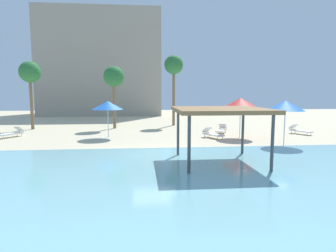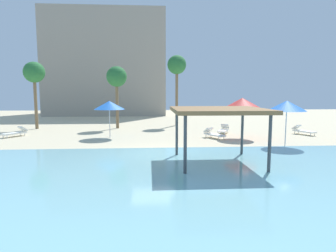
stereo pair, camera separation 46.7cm
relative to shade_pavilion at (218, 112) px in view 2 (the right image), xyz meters
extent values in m
plane|color=beige|center=(-2.95, 2.32, -2.46)|extent=(80.00, 80.00, 0.00)
cube|color=#7AB7C1|center=(-2.95, -2.93, -2.44)|extent=(44.00, 13.50, 0.04)
cylinder|color=#42474C|center=(-1.77, 1.77, -1.24)|extent=(0.14, 0.14, 2.45)
cylinder|color=#42474C|center=(1.77, 1.77, -1.24)|extent=(0.14, 0.14, 2.45)
cylinder|color=#42474C|center=(-1.77, -1.77, -1.24)|extent=(0.14, 0.14, 2.45)
cylinder|color=#42474C|center=(1.77, -1.77, -1.24)|extent=(0.14, 0.14, 2.45)
cube|color=olive|center=(0.00, 0.00, 0.07)|extent=(4.24, 4.24, 0.18)
cylinder|color=silver|center=(3.62, 7.46, -1.32)|extent=(0.06, 0.06, 2.28)
cone|color=red|center=(3.62, 7.46, 0.16)|extent=(2.49, 2.49, 0.69)
cylinder|color=silver|center=(-6.17, 8.33, -1.41)|extent=(0.06, 0.06, 2.11)
cone|color=blue|center=(-6.17, 8.33, -0.04)|extent=(2.28, 2.28, 0.63)
cylinder|color=silver|center=(5.26, 3.95, -1.35)|extent=(0.06, 0.06, 2.23)
cone|color=blue|center=(5.26, 3.95, 0.08)|extent=(2.33, 2.33, 0.64)
cylinder|color=white|center=(9.69, 8.17, -2.35)|extent=(0.05, 0.05, 0.22)
cylinder|color=white|center=(9.25, 7.97, -2.35)|extent=(0.05, 0.05, 0.22)
cylinder|color=white|center=(9.10, 9.48, -2.35)|extent=(0.05, 0.05, 0.22)
cylinder|color=white|center=(8.67, 9.29, -2.35)|extent=(0.05, 0.05, 0.22)
cube|color=white|center=(9.18, 8.73, -2.19)|extent=(1.28, 1.89, 0.10)
cube|color=white|center=(8.88, 9.41, -1.92)|extent=(0.76, 0.71, 0.40)
cylinder|color=white|center=(2.70, 8.85, -2.35)|extent=(0.05, 0.05, 0.22)
cylinder|color=white|center=(2.26, 9.07, -2.35)|extent=(0.05, 0.05, 0.22)
cylinder|color=white|center=(3.33, 10.15, -2.35)|extent=(0.05, 0.05, 0.22)
cylinder|color=white|center=(2.90, 10.36, -2.35)|extent=(0.05, 0.05, 0.22)
cube|color=white|center=(2.80, 9.61, -2.19)|extent=(1.33, 1.88, 0.10)
cube|color=white|center=(3.13, 10.27, -1.92)|extent=(0.76, 0.72, 0.40)
cylinder|color=white|center=(2.13, 6.83, -2.35)|extent=(0.05, 0.05, 0.22)
cylinder|color=white|center=(1.70, 6.60, -2.35)|extent=(0.05, 0.05, 0.22)
cylinder|color=white|center=(1.46, 8.10, -2.35)|extent=(0.05, 0.05, 0.22)
cylinder|color=white|center=(1.04, 7.88, -2.35)|extent=(0.05, 0.05, 0.22)
cube|color=white|center=(1.58, 7.35, -2.19)|extent=(1.36, 1.87, 0.10)
cube|color=white|center=(1.24, 8.01, -1.92)|extent=(0.77, 0.73, 0.40)
cylinder|color=white|center=(-13.70, 8.40, -2.35)|extent=(0.05, 0.05, 0.22)
cylinder|color=white|center=(-14.10, 8.65, -2.35)|extent=(0.05, 0.05, 0.22)
cylinder|color=white|center=(-12.93, 9.62, -2.35)|extent=(0.05, 0.05, 0.22)
cylinder|color=white|center=(-13.34, 9.87, -2.35)|extent=(0.05, 0.05, 0.22)
cube|color=white|center=(-13.52, 9.14, -2.19)|extent=(1.47, 1.84, 0.10)
cube|color=white|center=(-13.12, 9.77, -1.92)|extent=(0.78, 0.75, 0.40)
cylinder|color=brown|center=(-13.66, 14.03, -0.04)|extent=(0.28, 0.28, 4.85)
sphere|color=#286B33|center=(-13.66, 14.03, 2.74)|extent=(1.90, 1.90, 1.90)
cylinder|color=brown|center=(-0.40, 16.01, 0.43)|extent=(0.28, 0.28, 5.80)
sphere|color=#286B33|center=(-0.40, 16.01, 3.68)|extent=(1.90, 1.90, 1.90)
cylinder|color=brown|center=(-6.21, 14.01, -0.22)|extent=(0.28, 0.28, 4.48)
sphere|color=#286B33|center=(-6.21, 14.01, 2.37)|extent=(1.90, 1.90, 1.90)
cube|color=#9E9384|center=(-9.57, 33.26, 5.14)|extent=(17.50, 11.07, 15.22)
camera|label=1|loc=(-3.70, -13.18, 0.88)|focal=30.66mm
camera|label=2|loc=(-3.24, -13.22, 0.88)|focal=30.66mm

